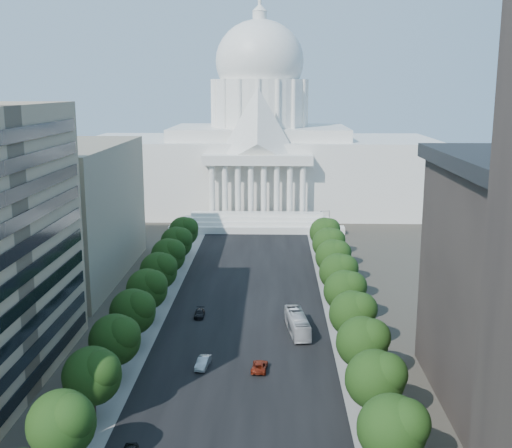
# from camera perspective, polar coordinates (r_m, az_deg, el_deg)

# --- Properties ---
(road_asphalt) EXTENTS (30.00, 260.00, 0.01)m
(road_asphalt) POSITION_cam_1_polar(r_m,az_deg,el_deg) (136.20, -0.62, -6.03)
(road_asphalt) COLOR black
(road_asphalt) RESTS_ON ground
(sidewalk_left) EXTENTS (8.00, 260.00, 0.02)m
(sidewalk_left) POSITION_cam_1_polar(r_m,az_deg,el_deg) (138.23, -8.56, -5.89)
(sidewalk_left) COLOR gray
(sidewalk_left) RESTS_ON ground
(sidewalk_right) EXTENTS (8.00, 260.00, 0.02)m
(sidewalk_right) POSITION_cam_1_polar(r_m,az_deg,el_deg) (136.81, 7.40, -6.05)
(sidewalk_right) COLOR gray
(sidewalk_right) RESTS_ON ground
(capitol) EXTENTS (120.00, 56.00, 73.00)m
(capitol) POSITION_cam_1_polar(r_m,az_deg,el_deg) (225.44, 0.32, 6.38)
(capitol) COLOR white
(capitol) RESTS_ON ground
(office_block_left_far) EXTENTS (38.00, 52.00, 30.00)m
(office_block_left_far) POSITION_cam_1_polar(r_m,az_deg,el_deg) (151.64, -18.92, 1.03)
(office_block_left_far) COLOR gray
(office_block_left_far) RESTS_ON ground
(tree_l_b) EXTENTS (7.79, 7.60, 9.97)m
(tree_l_b) POSITION_cam_1_polar(r_m,az_deg,el_deg) (76.11, -16.72, -16.55)
(tree_l_b) COLOR #33261C
(tree_l_b) RESTS_ON ground
(tree_l_c) EXTENTS (7.79, 7.60, 9.97)m
(tree_l_c) POSITION_cam_1_polar(r_m,az_deg,el_deg) (86.33, -14.20, -12.83)
(tree_l_c) COLOR #33261C
(tree_l_c) RESTS_ON ground
(tree_l_d) EXTENTS (7.79, 7.60, 9.97)m
(tree_l_d) POSITION_cam_1_polar(r_m,az_deg,el_deg) (96.97, -12.28, -9.90)
(tree_l_d) COLOR #33261C
(tree_l_d) RESTS_ON ground
(tree_l_e) EXTENTS (7.79, 7.60, 9.97)m
(tree_l_e) POSITION_cam_1_polar(r_m,az_deg,el_deg) (107.88, -10.76, -7.55)
(tree_l_e) COLOR #33261C
(tree_l_e) RESTS_ON ground
(tree_l_f) EXTENTS (7.79, 7.60, 9.97)m
(tree_l_f) POSITION_cam_1_polar(r_m,az_deg,el_deg) (119.01, -9.54, -5.63)
(tree_l_f) COLOR #33261C
(tree_l_f) RESTS_ON ground
(tree_l_g) EXTENTS (7.79, 7.60, 9.97)m
(tree_l_g) POSITION_cam_1_polar(r_m,az_deg,el_deg) (130.29, -8.54, -4.04)
(tree_l_g) COLOR #33261C
(tree_l_g) RESTS_ON ground
(tree_l_h) EXTENTS (7.79, 7.60, 9.97)m
(tree_l_h) POSITION_cam_1_polar(r_m,az_deg,el_deg) (141.69, -7.69, -2.70)
(tree_l_h) COLOR #33261C
(tree_l_h) RESTS_ON ground
(tree_l_i) EXTENTS (7.79, 7.60, 9.97)m
(tree_l_i) POSITION_cam_1_polar(r_m,az_deg,el_deg) (153.19, -6.98, -1.56)
(tree_l_i) COLOR #33261C
(tree_l_i) RESTS_ON ground
(tree_l_j) EXTENTS (7.79, 7.60, 9.97)m
(tree_l_j) POSITION_cam_1_polar(r_m,az_deg,el_deg) (164.75, -6.37, -0.58)
(tree_l_j) COLOR #33261C
(tree_l_j) RESTS_ON ground
(tree_r_b) EXTENTS (7.79, 7.60, 9.97)m
(tree_r_b) POSITION_cam_1_polar(r_m,az_deg,el_deg) (73.81, 12.28, -17.25)
(tree_r_b) COLOR #33261C
(tree_r_b) RESTS_ON ground
(tree_r_c) EXTENTS (7.79, 7.60, 9.97)m
(tree_r_c) POSITION_cam_1_polar(r_m,az_deg,el_deg) (84.31, 10.77, -13.30)
(tree_r_c) COLOR #33261C
(tree_r_c) RESTS_ON ground
(tree_r_d) EXTENTS (7.79, 7.60, 9.97)m
(tree_r_d) POSITION_cam_1_polar(r_m,az_deg,el_deg) (95.17, 9.63, -10.22)
(tree_r_d) COLOR #33261C
(tree_r_d) RESTS_ON ground
(tree_r_e) EXTENTS (7.79, 7.60, 9.97)m
(tree_r_e) POSITION_cam_1_polar(r_m,az_deg,el_deg) (106.27, 8.75, -7.78)
(tree_r_e) COLOR #33261C
(tree_r_e) RESTS_ON ground
(tree_r_f) EXTENTS (7.79, 7.60, 9.97)m
(tree_r_f) POSITION_cam_1_polar(r_m,az_deg,el_deg) (117.55, 8.04, -5.81)
(tree_r_f) COLOR #33261C
(tree_r_f) RESTS_ON ground
(tree_r_g) EXTENTS (7.79, 7.60, 9.97)m
(tree_r_g) POSITION_cam_1_polar(r_m,az_deg,el_deg) (128.96, 7.46, -4.18)
(tree_r_g) COLOR #33261C
(tree_r_g) RESTS_ON ground
(tree_r_h) EXTENTS (7.79, 7.60, 9.97)m
(tree_r_h) POSITION_cam_1_polar(r_m,az_deg,el_deg) (140.47, 6.97, -2.81)
(tree_r_h) COLOR #33261C
(tree_r_h) RESTS_ON ground
(tree_r_i) EXTENTS (7.79, 7.60, 9.97)m
(tree_r_i) POSITION_cam_1_polar(r_m,az_deg,el_deg) (152.05, 6.56, -1.65)
(tree_r_i) COLOR #33261C
(tree_r_i) RESTS_ON ground
(tree_r_j) EXTENTS (7.79, 7.60, 9.97)m
(tree_r_j) POSITION_cam_1_polar(r_m,az_deg,el_deg) (163.70, 6.21, -0.66)
(tree_r_j) COLOR #33261C
(tree_r_j) RESTS_ON ground
(streetlight_b) EXTENTS (2.61, 0.44, 9.00)m
(streetlight_b) POSITION_cam_1_polar(r_m,az_deg,el_deg) (84.12, 11.92, -13.88)
(streetlight_b) COLOR gray
(streetlight_b) RESTS_ON ground
(streetlight_c) EXTENTS (2.61, 0.44, 9.00)m
(streetlight_c) POSITION_cam_1_polar(r_m,az_deg,el_deg) (106.87, 9.56, -8.06)
(streetlight_c) COLOR gray
(streetlight_c) RESTS_ON ground
(streetlight_d) EXTENTS (2.61, 0.44, 9.00)m
(streetlight_d) POSITION_cam_1_polar(r_m,az_deg,el_deg) (130.45, 8.08, -4.29)
(streetlight_d) COLOR gray
(streetlight_d) RESTS_ON ground
(streetlight_e) EXTENTS (2.61, 0.44, 9.00)m
(streetlight_e) POSITION_cam_1_polar(r_m,az_deg,el_deg) (154.47, 7.07, -1.69)
(streetlight_e) COLOR gray
(streetlight_e) RESTS_ON ground
(streetlight_f) EXTENTS (2.61, 0.44, 9.00)m
(streetlight_f) POSITION_cam_1_polar(r_m,az_deg,el_deg) (178.76, 6.33, 0.21)
(streetlight_f) COLOR gray
(streetlight_f) RESTS_ON ground
(car_silver) EXTENTS (2.31, 4.96, 1.58)m
(car_silver) POSITION_cam_1_polar(r_m,az_deg,el_deg) (101.19, -4.72, -12.18)
(car_silver) COLOR #B2B6BA
(car_silver) RESTS_ON ground
(car_red) EXTENTS (2.64, 5.05, 1.36)m
(car_red) POSITION_cam_1_polar(r_m,az_deg,el_deg) (99.94, 0.31, -12.53)
(car_red) COLOR maroon
(car_red) RESTS_ON ground
(car_dark_b) EXTENTS (1.84, 4.42, 1.28)m
(car_dark_b) POSITION_cam_1_polar(r_m,az_deg,el_deg) (122.05, -5.05, -7.94)
(car_dark_b) COLOR black
(car_dark_b) RESTS_ON ground
(city_bus) EXTENTS (4.44, 12.55, 3.42)m
(city_bus) POSITION_cam_1_polar(r_m,az_deg,el_deg) (114.07, 3.69, -8.80)
(city_bus) COLOR silver
(city_bus) RESTS_ON ground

